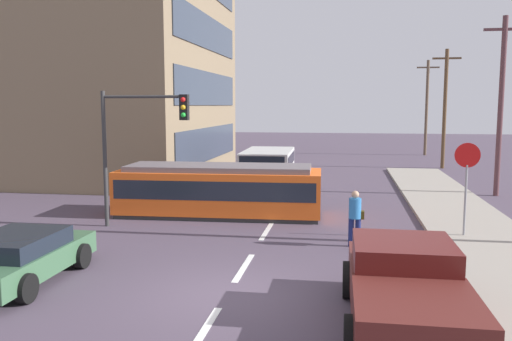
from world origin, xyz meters
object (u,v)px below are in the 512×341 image
pedestrian_crossing (355,215)px  parked_sedan_near (20,257)px  pickup_truck_parked (406,287)px  traffic_light_mast (139,131)px  utility_pole_mid (501,103)px  stop_sign (467,170)px  utility_pole_distant (427,106)px  streetcar_tram (219,189)px  city_bus (268,164)px  utility_pole_far (445,107)px

pedestrian_crossing → parked_sedan_near: pedestrian_crossing is taller
pickup_truck_parked → traffic_light_mast: (-7.99, 7.05, 2.49)m
utility_pole_mid → traffic_light_mast: bearing=-147.3°
stop_sign → pickup_truck_parked: bearing=-109.6°
pedestrian_crossing → traffic_light_mast: 7.65m
stop_sign → utility_pole_distant: 29.32m
utility_pole_mid → utility_pole_distant: size_ratio=1.03×
utility_pole_distant → traffic_light_mast: bearing=-114.8°
streetcar_tram → stop_sign: size_ratio=2.69×
pedestrian_crossing → traffic_light_mast: size_ratio=0.36×
city_bus → pedestrian_crossing: 13.28m
streetcar_tram → utility_pole_mid: 13.65m
streetcar_tram → parked_sedan_near: 8.81m
streetcar_tram → utility_pole_mid: bearing=28.8°
streetcar_tram → traffic_light_mast: 4.00m
pickup_truck_parked → stop_sign: stop_sign is taller
traffic_light_mast → utility_pole_distant: utility_pole_distant is taller
pickup_truck_parked → parked_sedan_near: bearing=172.2°
pickup_truck_parked → utility_pole_far: size_ratio=0.65×
pickup_truck_parked → utility_pole_distant: bearing=81.4°
stop_sign → utility_pole_far: 19.85m
parked_sedan_near → traffic_light_mast: traffic_light_mast is taller
parked_sedan_near → traffic_light_mast: 6.48m
city_bus → stop_sign: stop_sign is taller
streetcar_tram → utility_pole_mid: size_ratio=0.95×
parked_sedan_near → utility_pole_mid: size_ratio=0.51×
streetcar_tram → utility_pole_distant: utility_pole_distant is taller
city_bus → pickup_truck_parked: (5.24, -18.28, -0.21)m
parked_sedan_near → stop_sign: stop_sign is taller
city_bus → parked_sedan_near: bearing=-101.3°
stop_sign → streetcar_tram: bearing=164.4°
parked_sedan_near → traffic_light_mast: (0.67, 5.87, 2.67)m
streetcar_tram → pedestrian_crossing: streetcar_tram is taller
streetcar_tram → city_bus: size_ratio=1.45×
parked_sedan_near → stop_sign: bearing=28.1°
city_bus → traffic_light_mast: (-2.75, -11.23, 2.28)m
pickup_truck_parked → traffic_light_mast: 10.94m
traffic_light_mast → stop_sign: bearing=0.6°
streetcar_tram → utility_pole_far: size_ratio=1.00×
utility_pole_mid → utility_pole_distant: utility_pole_mid is taller
utility_pole_mid → utility_pole_far: bearing=92.8°
pedestrian_crossing → pickup_truck_parked: size_ratio=0.33×
traffic_light_mast → utility_pole_mid: 16.39m
stop_sign → utility_pole_mid: (3.23, 8.72, 2.05)m
city_bus → pedestrian_crossing: size_ratio=3.21×
streetcar_tram → pedestrian_crossing: (5.01, -3.76, -0.05)m
city_bus → stop_sign: (7.79, -11.11, 1.19)m
traffic_light_mast → utility_pole_far: utility_pole_far is taller
pedestrian_crossing → utility_pole_far: (6.08, 20.98, 3.13)m
stop_sign → utility_pole_mid: bearing=69.7°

